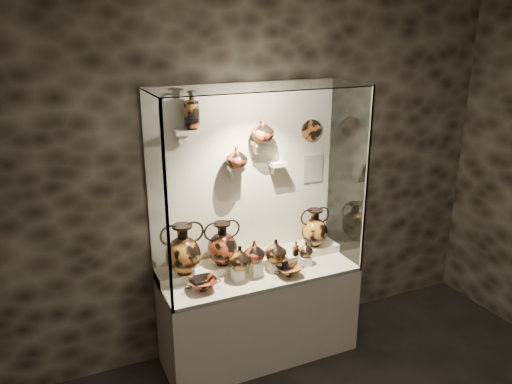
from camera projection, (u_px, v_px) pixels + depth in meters
wall_back at (244, 176)px, 4.32m from camera, size 5.00×0.02×3.20m
plinth at (259, 315)px, 4.42m from camera, size 1.70×0.60×0.80m
front_tier at (259, 273)px, 4.29m from camera, size 1.68×0.58×0.03m
rear_tier at (251, 261)px, 4.43m from camera, size 1.70×0.25×0.10m
back_panel at (244, 176)px, 4.31m from camera, size 1.70×0.03×1.60m
glass_front at (276, 197)px, 3.78m from camera, size 1.70×0.01×1.60m
glass_left at (156, 201)px, 3.71m from camera, size 0.01×0.60×1.60m
glass_right at (347, 174)px, 4.37m from camera, size 0.01×0.60×1.60m
glass_top at (260, 87)px, 3.79m from camera, size 1.70×0.60×0.01m
frame_post_left at (167, 213)px, 3.46m from camera, size 0.02×0.02×1.60m
frame_post_right at (366, 184)px, 4.12m from camera, size 0.02×0.02×1.60m
pedestal_a at (238, 274)px, 4.14m from camera, size 0.09×0.09×0.10m
pedestal_b at (256, 268)px, 4.20m from camera, size 0.09×0.09×0.13m
pedestal_c at (274, 267)px, 4.27m from camera, size 0.09×0.09×0.09m
pedestal_d at (291, 262)px, 4.33m from camera, size 0.09×0.09×0.12m
pedestal_e at (305, 261)px, 4.39m from camera, size 0.09×0.09×0.08m
bracket_ul at (183, 132)px, 3.89m from camera, size 0.14×0.12×0.04m
bracket_ca at (237, 169)px, 4.18m from camera, size 0.14×0.12×0.04m
bracket_cb at (258, 143)px, 4.19m from camera, size 0.10×0.12×0.04m
bracket_cc at (277, 164)px, 4.32m from camera, size 0.14×0.12×0.04m
amphora_left at (183, 249)px, 4.05m from camera, size 0.44×0.44×0.43m
amphora_mid at (222, 243)px, 4.21m from camera, size 0.38×0.38×0.38m
amphora_right at (314, 227)px, 4.57m from camera, size 0.32×0.32×0.36m
jug_a at (240, 258)px, 4.09m from camera, size 0.24×0.24×0.20m
jug_b at (254, 251)px, 4.15m from camera, size 0.22×0.22×0.19m
jug_c at (276, 250)px, 4.25m from camera, size 0.19×0.19×0.20m
jug_e at (306, 249)px, 4.37m from camera, size 0.15×0.15×0.13m
lekythos_small at (296, 248)px, 4.29m from camera, size 0.08×0.08×0.14m
kylix_left at (203, 284)px, 3.97m from camera, size 0.31×0.27×0.11m
kylix_right at (289, 270)px, 4.20m from camera, size 0.30×0.26×0.11m
lekythos_tall at (191, 108)px, 3.85m from camera, size 0.17×0.17×0.33m
ovoid_vase_a at (237, 157)px, 4.10m from camera, size 0.23×0.23×0.19m
ovoid_vase_b at (263, 130)px, 4.12m from camera, size 0.20×0.20×0.20m
wall_plate at (311, 130)px, 4.42m from camera, size 0.19×0.02×0.19m
info_placard at (313, 169)px, 4.56m from camera, size 0.19×0.01×0.26m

